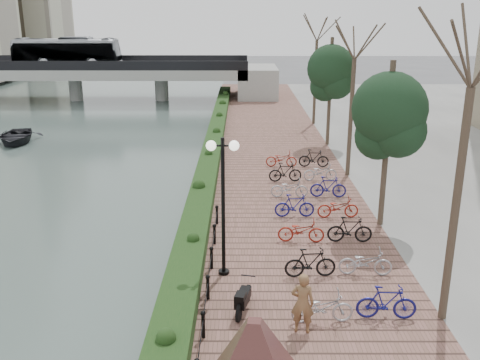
{
  "coord_description": "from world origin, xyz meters",
  "views": [
    {
      "loc": [
        2.4,
        -11.15,
        8.58
      ],
      "look_at": [
        2.33,
        10.16,
        2.0
      ],
      "focal_mm": 40.0,
      "sensor_mm": 36.0,
      "label": 1
    }
  ],
  "objects_px": {
    "lamppost": "(223,177)",
    "boat": "(16,136)",
    "pedestrian": "(303,303)",
    "motorcycle": "(244,297)"
  },
  "relations": [
    {
      "from": "lamppost",
      "to": "boat",
      "type": "bearing_deg",
      "value": 126.32
    },
    {
      "from": "pedestrian",
      "to": "boat",
      "type": "height_order",
      "value": "pedestrian"
    },
    {
      "from": "boat",
      "to": "pedestrian",
      "type": "bearing_deg",
      "value": -65.66
    },
    {
      "from": "lamppost",
      "to": "motorcycle",
      "type": "height_order",
      "value": "lamppost"
    },
    {
      "from": "motorcycle",
      "to": "pedestrian",
      "type": "bearing_deg",
      "value": -19.84
    },
    {
      "from": "motorcycle",
      "to": "boat",
      "type": "xyz_separation_m",
      "value": [
        -15.91,
        23.1,
        -0.44
      ]
    },
    {
      "from": "motorcycle",
      "to": "pedestrian",
      "type": "distance_m",
      "value": 1.9
    },
    {
      "from": "pedestrian",
      "to": "boat",
      "type": "relative_size",
      "value": 0.38
    },
    {
      "from": "pedestrian",
      "to": "lamppost",
      "type": "bearing_deg",
      "value": -46.89
    },
    {
      "from": "lamppost",
      "to": "pedestrian",
      "type": "xyz_separation_m",
      "value": [
        2.19,
        -3.35,
        -2.45
      ]
    }
  ]
}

